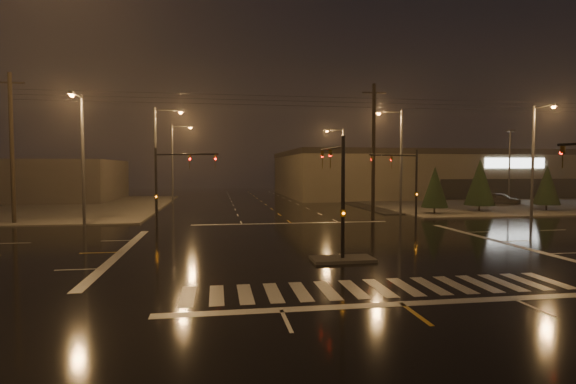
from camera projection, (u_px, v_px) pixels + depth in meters
name	position (u px, v px, depth m)	size (l,w,h in m)	color
ground	(323.00, 246.00, 25.55)	(140.00, 140.00, 0.00)	black
sidewalk_ne	(489.00, 201.00, 59.86)	(36.00, 36.00, 0.12)	#45423D
sidewalk_nw	(0.00, 208.00, 50.40)	(36.00, 36.00, 0.12)	#45423D
median_island	(343.00, 259.00, 21.60)	(3.00, 1.60, 0.15)	#45423D
crosswalk	(380.00, 288.00, 16.68)	(15.00, 2.60, 0.01)	beige
stop_bar_near	(402.00, 304.00, 14.70)	(16.00, 0.50, 0.01)	beige
stop_bar_far	(291.00, 223.00, 36.40)	(16.00, 0.50, 0.01)	beige
parking_lot	(533.00, 202.00, 58.68)	(50.00, 24.00, 0.08)	black
retail_building	(460.00, 172.00, 76.21)	(60.20, 28.30, 7.20)	brown
commercial_block	(2.00, 181.00, 61.31)	(30.00, 18.00, 5.60)	#3A3533
signal_mast_median	(338.00, 182.00, 22.33)	(0.25, 4.59, 6.00)	black
signal_mast_ne	(407.00, 176.00, 36.84)	(4.84, 1.86, 6.00)	black
signal_mast_nw	(169.00, 177.00, 33.85)	(4.84, 1.86, 6.00)	black
streetlight_1	(159.00, 154.00, 41.23)	(2.77, 0.32, 10.00)	#38383A
streetlight_2	(175.00, 158.00, 57.01)	(2.77, 0.32, 10.00)	#38383A
streetlight_3	(398.00, 154.00, 42.79)	(2.77, 0.32, 10.00)	#38383A
streetlight_4	(341.00, 159.00, 62.51)	(2.77, 0.32, 10.00)	#38383A
streetlight_5	(81.00, 150.00, 33.76)	(0.32, 2.77, 10.00)	#38383A
streetlight_6	(536.00, 153.00, 39.74)	(0.32, 2.77, 10.00)	#38383A
utility_pole_0	(12.00, 147.00, 35.57)	(2.20, 0.32, 12.00)	black
utility_pole_1	(374.00, 150.00, 40.30)	(2.20, 0.32, 12.00)	black
conifer_0	(435.00, 187.00, 43.15)	(2.53, 2.53, 4.65)	black
conifer_1	(480.00, 182.00, 45.78)	(3.01, 3.01, 5.41)	black
conifer_2	(547.00, 185.00, 46.55)	(2.63, 2.63, 4.81)	black
car_parked	(501.00, 199.00, 55.04)	(1.77, 4.40, 1.50)	black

